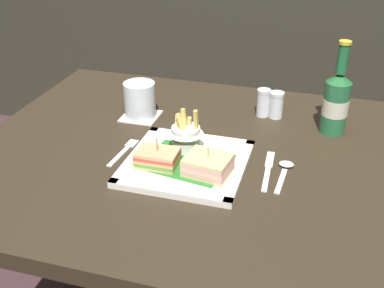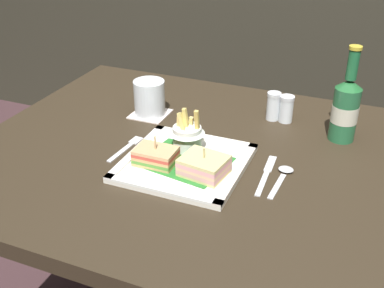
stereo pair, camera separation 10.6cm
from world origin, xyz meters
The scene contains 13 objects.
dining_table centered at (0.00, 0.00, 0.65)m, with size 1.12×0.90×0.77m.
square_plate centered at (-0.01, -0.07, 0.78)m, with size 0.27×0.27×0.02m.
sandwich_half_left centered at (-0.07, -0.10, 0.80)m, with size 0.09×0.07×0.07m.
sandwich_half_right centered at (0.05, -0.10, 0.81)m, with size 0.11×0.10×0.07m.
fries_cup centered at (-0.03, -0.01, 0.83)m, with size 0.09×0.09×0.11m.
beer_bottle centered at (0.31, 0.20, 0.86)m, with size 0.07×0.07×0.25m.
drink_coaster centered at (-0.21, 0.15, 0.78)m, with size 0.10×0.10×0.00m, color silver.
water_glass centered at (-0.21, 0.15, 0.82)m, with size 0.09×0.09×0.10m.
fork centered at (-0.17, -0.05, 0.78)m, with size 0.03×0.14×0.00m.
knife centered at (0.18, -0.03, 0.78)m, with size 0.02×0.17×0.00m.
spoon centered at (0.22, -0.03, 0.78)m, with size 0.04×0.14×0.01m.
salt_shaker centered at (0.12, 0.25, 0.81)m, with size 0.04×0.04×0.08m.
pepper_shaker centered at (0.16, 0.25, 0.81)m, with size 0.04×0.04×0.08m.
Camera 1 is at (0.27, -0.98, 1.36)m, focal length 44.65 mm.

